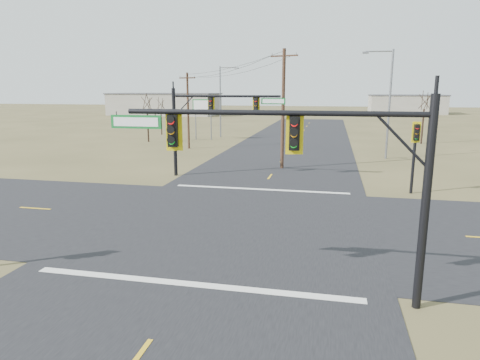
% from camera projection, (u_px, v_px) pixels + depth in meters
% --- Properties ---
extents(ground, '(320.00, 320.00, 0.00)m').
position_uv_depth(ground, '(237.00, 222.00, 22.31)').
color(ground, brown).
rests_on(ground, ground).
extents(road_ew, '(160.00, 14.00, 0.02)m').
position_uv_depth(road_ew, '(237.00, 222.00, 22.30)').
color(road_ew, black).
rests_on(road_ew, ground).
extents(road_ns, '(14.00, 160.00, 0.02)m').
position_uv_depth(road_ns, '(237.00, 222.00, 22.30)').
color(road_ns, black).
rests_on(road_ns, ground).
extents(stop_bar_near, '(12.00, 0.40, 0.01)m').
position_uv_depth(stop_bar_near, '(191.00, 284.00, 15.13)').
color(stop_bar_near, silver).
rests_on(stop_bar_near, road_ns).
extents(stop_bar_far, '(12.00, 0.40, 0.01)m').
position_uv_depth(stop_bar_far, '(261.00, 189.00, 29.47)').
color(stop_bar_far, silver).
rests_on(stop_bar_far, road_ns).
extents(mast_arm_near, '(10.33, 0.48, 6.67)m').
position_uv_depth(mast_arm_near, '(299.00, 152.00, 13.37)').
color(mast_arm_near, black).
rests_on(mast_arm_near, ground).
extents(mast_arm_far, '(8.84, 0.46, 6.87)m').
position_uv_depth(mast_arm_far, '(211.00, 113.00, 32.76)').
color(mast_arm_far, black).
rests_on(mast_arm_far, ground).
extents(pedestal_signal_ne, '(0.61, 0.54, 4.77)m').
position_uv_depth(pedestal_signal_ne, '(415.00, 142.00, 27.64)').
color(pedestal_signal_ne, black).
rests_on(pedestal_signal_ne, ground).
extents(utility_pole_near, '(2.38, 0.90, 10.11)m').
position_uv_depth(utility_pole_near, '(283.00, 108.00, 36.39)').
color(utility_pole_near, '#412B1B').
rests_on(utility_pole_near, ground).
extents(utility_pole_far, '(2.07, 0.67, 8.64)m').
position_uv_depth(utility_pole_far, '(188.00, 109.00, 49.07)').
color(utility_pole_far, '#412B1B').
rests_on(utility_pole_far, ground).
extents(highway_sign, '(2.92, 0.15, 5.46)m').
position_uv_depth(highway_sign, '(203.00, 111.00, 57.92)').
color(highway_sign, slate).
rests_on(highway_sign, ground).
extents(streetlight_a, '(2.93, 0.28, 10.53)m').
position_uv_depth(streetlight_a, '(387.00, 98.00, 41.50)').
color(streetlight_a, slate).
rests_on(streetlight_a, ground).
extents(streetlight_c, '(2.78, 0.34, 9.96)m').
position_uv_depth(streetlight_c, '(222.00, 98.00, 60.76)').
color(streetlight_c, slate).
rests_on(streetlight_c, ground).
extents(bare_tree_a, '(2.70, 2.70, 6.60)m').
position_uv_depth(bare_tree_a, '(147.00, 102.00, 55.29)').
color(bare_tree_a, black).
rests_on(bare_tree_a, ground).
extents(bare_tree_b, '(3.05, 3.05, 5.96)m').
position_uv_depth(bare_tree_b, '(161.00, 103.00, 64.34)').
color(bare_tree_b, black).
rests_on(bare_tree_b, ground).
extents(bare_tree_c, '(3.60, 3.60, 7.00)m').
position_uv_depth(bare_tree_c, '(425.00, 100.00, 53.29)').
color(bare_tree_c, black).
rests_on(bare_tree_c, ground).
extents(warehouse_left, '(28.00, 14.00, 5.50)m').
position_uv_depth(warehouse_left, '(165.00, 104.00, 116.03)').
color(warehouse_left, '#9D998C').
rests_on(warehouse_left, ground).
extents(warehouse_mid, '(20.00, 12.00, 5.00)m').
position_uv_depth(warehouse_mid, '(406.00, 105.00, 121.83)').
color(warehouse_mid, '#9D998C').
rests_on(warehouse_mid, ground).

